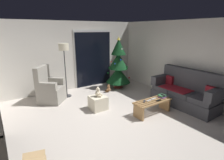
{
  "coord_description": "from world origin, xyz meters",
  "views": [
    {
      "loc": [
        -2.24,
        -3.25,
        2.22
      ],
      "look_at": [
        0.4,
        0.7,
        0.85
      ],
      "focal_mm": 28.5,
      "sensor_mm": 36.0,
      "label": 1
    }
  ],
  "objects": [
    {
      "name": "armchair",
      "position": [
        -0.94,
        2.19,
        0.4
      ],
      "size": [
        0.97,
        0.97,
        1.13
      ],
      "color": "gray",
      "rests_on": "ground"
    },
    {
      "name": "cell_phone",
      "position": [
        1.51,
        -0.19,
        0.45
      ],
      "size": [
        0.1,
        0.15,
        0.01
      ],
      "primitive_type": "cube",
      "rotation": [
        0.0,
        0.0,
        -0.19
      ],
      "color": "black",
      "rests_on": "book_stack"
    },
    {
      "name": "ground_plane",
      "position": [
        0.0,
        0.0,
        0.0
      ],
      "size": [
        7.0,
        7.0,
        0.0
      ],
      "primitive_type": "plane",
      "color": "#BCB2A8"
    },
    {
      "name": "patio_door_frame",
      "position": [
        1.05,
        2.99,
        1.1
      ],
      "size": [
        1.6,
        0.02,
        2.2
      ],
      "primitive_type": "cube",
      "color": "silver",
      "rests_on": "ground"
    },
    {
      "name": "remote_black",
      "position": [
        1.23,
        -0.29,
        0.4
      ],
      "size": [
        0.16,
        0.04,
        0.02
      ],
      "primitive_type": "cube",
      "rotation": [
        0.0,
        0.0,
        1.57
      ],
      "color": "black",
      "rests_on": "coffee_table"
    },
    {
      "name": "ottoman",
      "position": [
        0.03,
        0.87,
        0.19
      ],
      "size": [
        0.44,
        0.44,
        0.38
      ],
      "primitive_type": "cube",
      "color": "beige",
      "rests_on": "ground"
    },
    {
      "name": "wall_back",
      "position": [
        0.0,
        3.06,
        1.25
      ],
      "size": [
        5.72,
        0.12,
        2.5
      ],
      "primitive_type": "cube",
      "color": "silver",
      "rests_on": "ground"
    },
    {
      "name": "remote_graphite",
      "position": [
        0.87,
        -0.13,
        0.4
      ],
      "size": [
        0.15,
        0.13,
        0.02
      ],
      "primitive_type": "cube",
      "rotation": [
        0.0,
        0.0,
        5.37
      ],
      "color": "#333338",
      "rests_on": "coffee_table"
    },
    {
      "name": "remote_silver",
      "position": [
        1.0,
        -0.16,
        0.4
      ],
      "size": [
        0.16,
        0.06,
        0.02
      ],
      "primitive_type": "cube",
      "rotation": [
        0.0,
        0.0,
        4.8
      ],
      "color": "#ADADB2",
      "rests_on": "coffee_table"
    },
    {
      "name": "couch",
      "position": [
        2.32,
        -0.34,
        0.4
      ],
      "size": [
        0.8,
        1.95,
        1.08
      ],
      "color": "#3D3D42",
      "rests_on": "ground"
    },
    {
      "name": "coffee_table",
      "position": [
        1.11,
        -0.2,
        0.26
      ],
      "size": [
        1.1,
        0.4,
        0.38
      ],
      "color": "#9E7547",
      "rests_on": "ground"
    },
    {
      "name": "teddy_bear_chestnut_by_tree",
      "position": [
        1.05,
        1.92,
        0.12
      ],
      "size": [
        0.21,
        0.22,
        0.29
      ],
      "color": "brown",
      "rests_on": "ground"
    },
    {
      "name": "remote_white",
      "position": [
        1.2,
        -0.14,
        0.4
      ],
      "size": [
        0.16,
        0.05,
        0.02
      ],
      "primitive_type": "cube",
      "rotation": [
        0.0,
        0.0,
        1.6
      ],
      "color": "silver",
      "rests_on": "coffee_table"
    },
    {
      "name": "teddy_bear_cream",
      "position": [
        0.04,
        0.86,
        0.51
      ],
      "size": [
        0.21,
        0.21,
        0.29
      ],
      "color": "beige",
      "rests_on": "ottoman"
    },
    {
      "name": "floor_lamp",
      "position": [
        -0.35,
        2.34,
        1.51
      ],
      "size": [
        0.32,
        0.32,
        1.78
      ],
      "color": "#2D2D30",
      "rests_on": "ground"
    },
    {
      "name": "book_stack",
      "position": [
        1.5,
        -0.17,
        0.41
      ],
      "size": [
        0.23,
        0.22,
        0.06
      ],
      "color": "#6B3D7A",
      "rests_on": "coffee_table"
    },
    {
      "name": "patio_door_glass",
      "position": [
        1.05,
        2.97,
        1.05
      ],
      "size": [
        1.5,
        0.02,
        2.1
      ],
      "primitive_type": "cube",
      "color": "black",
      "rests_on": "ground"
    },
    {
      "name": "wall_right",
      "position": [
        2.86,
        0.0,
        1.25
      ],
      "size": [
        0.12,
        6.0,
        2.5
      ],
      "primitive_type": "cube",
      "color": "silver",
      "rests_on": "ground"
    },
    {
      "name": "christmas_tree",
      "position": [
        1.66,
        2.15,
        0.86
      ],
      "size": [
        0.94,
        0.94,
        1.95
      ],
      "color": "#4C1E19",
      "rests_on": "ground"
    }
  ]
}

